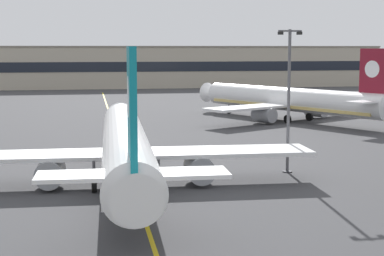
{
  "coord_description": "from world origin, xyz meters",
  "views": [
    {
      "loc": [
        -4.33,
        -42.3,
        11.54
      ],
      "look_at": [
        4.76,
        8.35,
        4.85
      ],
      "focal_mm": 57.46,
      "sensor_mm": 36.0,
      "label": 1
    }
  ],
  "objects": [
    {
      "name": "taxiway_centreline",
      "position": [
        0.0,
        30.0,
        0.0
      ],
      "size": [
        2.26,
        179.99,
        0.01
      ],
      "primitive_type": "cube",
      "rotation": [
        0.0,
        0.0,
        -0.01
      ],
      "color": "yellow",
      "rests_on": "ground"
    },
    {
      "name": "ground_plane",
      "position": [
        0.0,
        0.0,
        0.0
      ],
      "size": [
        400.0,
        400.0,
        0.0
      ],
      "primitive_type": "plane",
      "color": "#3D3D3F"
    },
    {
      "name": "apron_lamp_post",
      "position": [
        14.47,
        11.82,
        6.94
      ],
      "size": [
        2.24,
        0.9,
        13.26
      ],
      "color": "#515156",
      "rests_on": "ground"
    },
    {
      "name": "safety_cone_by_nose_gear",
      "position": [
        -0.99,
        25.49,
        0.26
      ],
      "size": [
        0.44,
        0.44,
        0.55
      ],
      "color": "orange",
      "rests_on": "ground"
    },
    {
      "name": "terminal_building",
      "position": [
        9.06,
        139.22,
        6.12
      ],
      "size": [
        152.97,
        12.4,
        12.23
      ],
      "color": "#B2A893",
      "rests_on": "ground"
    },
    {
      "name": "airliner_background",
      "position": [
        28.36,
        51.0,
        3.33
      ],
      "size": [
        30.02,
        37.42,
        11.52
      ],
      "color": "white",
      "rests_on": "ground"
    },
    {
      "name": "airliner_foreground",
      "position": [
        -0.85,
        8.51,
        3.37
      ],
      "size": [
        32.18,
        41.5,
        11.65
      ],
      "color": "white",
      "rests_on": "ground"
    }
  ]
}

